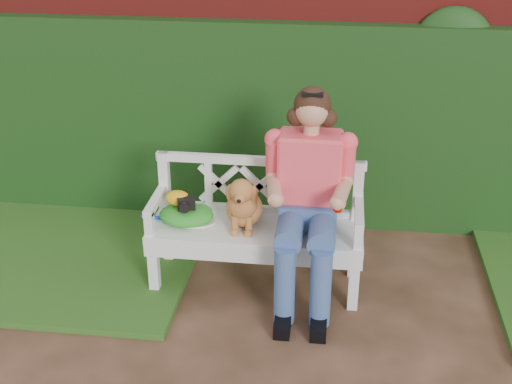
# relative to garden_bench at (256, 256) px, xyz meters

# --- Properties ---
(ground) EXTENTS (60.00, 60.00, 0.00)m
(ground) POSITION_rel_garden_bench_xyz_m (0.59, -0.64, -0.24)
(ground) COLOR #332113
(brick_wall) EXTENTS (10.00, 0.30, 2.20)m
(brick_wall) POSITION_rel_garden_bench_xyz_m (0.59, 1.26, 0.86)
(brick_wall) COLOR maroon
(brick_wall) RESTS_ON ground
(ivy_hedge) EXTENTS (10.00, 0.18, 1.70)m
(ivy_hedge) POSITION_rel_garden_bench_xyz_m (0.59, 1.04, 0.61)
(ivy_hedge) COLOR #1D3A14
(ivy_hedge) RESTS_ON ground
(grass_left) EXTENTS (2.60, 2.00, 0.05)m
(grass_left) POSITION_rel_garden_bench_xyz_m (-1.81, 0.26, -0.21)
(grass_left) COLOR #2C5F1C
(grass_left) RESTS_ON ground
(garden_bench) EXTENTS (1.63, 0.74, 0.48)m
(garden_bench) POSITION_rel_garden_bench_xyz_m (0.00, 0.00, 0.00)
(garden_bench) COLOR white
(garden_bench) RESTS_ON ground
(seated_woman) EXTENTS (0.89, 1.02, 1.52)m
(seated_woman) POSITION_rel_garden_bench_xyz_m (0.36, -0.02, 0.52)
(seated_woman) COLOR #D93443
(seated_woman) RESTS_ON ground
(dog) EXTENTS (0.35, 0.42, 0.41)m
(dog) POSITION_rel_garden_bench_xyz_m (-0.08, -0.01, 0.45)
(dog) COLOR #994B28
(dog) RESTS_ON garden_bench
(tennis_racket) EXTENTS (0.62, 0.37, 0.03)m
(tennis_racket) POSITION_rel_garden_bench_xyz_m (-0.46, 0.02, 0.25)
(tennis_racket) COLOR silver
(tennis_racket) RESTS_ON garden_bench
(green_bag) EXTENTS (0.45, 0.38, 0.13)m
(green_bag) POSITION_rel_garden_bench_xyz_m (-0.50, -0.01, 0.31)
(green_bag) COLOR #257A2A
(green_bag) RESTS_ON garden_bench
(camera_item) EXTENTS (0.15, 0.12, 0.08)m
(camera_item) POSITION_rel_garden_bench_xyz_m (-0.49, -0.03, 0.41)
(camera_item) COLOR black
(camera_item) RESTS_ON green_bag
(baseball_glove) EXTENTS (0.19, 0.16, 0.11)m
(baseball_glove) POSITION_rel_garden_bench_xyz_m (-0.56, 0.01, 0.43)
(baseball_glove) COLOR orange
(baseball_glove) RESTS_ON green_bag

